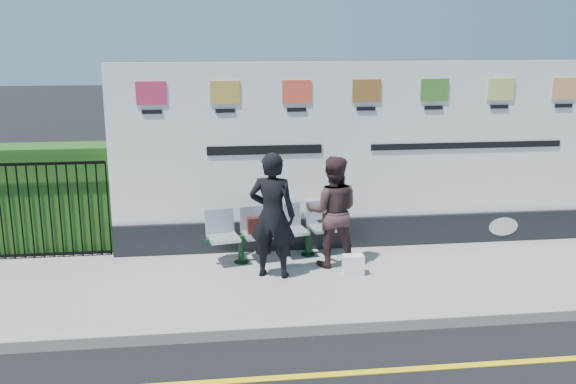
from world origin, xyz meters
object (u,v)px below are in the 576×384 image
object	(u,v)px
woman_right	(332,212)
bench	(275,245)
woman_left	(272,215)
billboard	(363,168)

from	to	relation	value
woman_right	bench	bearing A→B (deg)	-15.36
woman_right	woman_left	bearing A→B (deg)	29.26
billboard	woman_left	size ratio (longest dim) A/B	4.39
bench	woman_left	world-z (taller)	woman_left
bench	woman_left	distance (m)	1.00
woman_left	woman_right	distance (m)	1.00
woman_left	bench	bearing A→B (deg)	-80.44
billboard	woman_right	xyz separation A→B (m)	(-0.67, -0.88, -0.46)
bench	billboard	bearing A→B (deg)	7.05
billboard	bench	bearing A→B (deg)	-161.57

